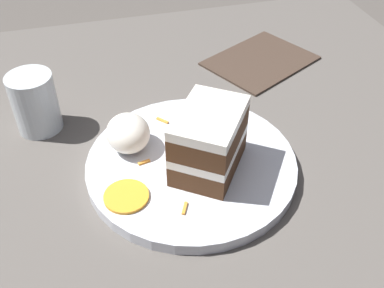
{
  "coord_description": "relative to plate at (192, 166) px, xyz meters",
  "views": [
    {
      "loc": [
        -0.43,
        0.07,
        0.47
      ],
      "look_at": [
        -0.0,
        -0.04,
        0.09
      ],
      "focal_mm": 42.0,
      "sensor_mm": 36.0,
      "label": 1
    }
  ],
  "objects": [
    {
      "name": "plate",
      "position": [
        0.0,
        0.0,
        0.0
      ],
      "size": [
        0.29,
        0.29,
        0.02
      ],
      "primitive_type": "cylinder",
      "color": "silver",
      "rests_on": "dining_table"
    },
    {
      "name": "carrot_shreds_scatter",
      "position": [
        0.04,
        0.01,
        0.01
      ],
      "size": [
        0.2,
        0.11,
        0.0
      ],
      "color": "orange",
      "rests_on": "plate"
    },
    {
      "name": "ground_plane",
      "position": [
        0.0,
        0.04,
        -0.05
      ],
      "size": [
        6.0,
        6.0,
        0.0
      ],
      "primitive_type": "plane",
      "color": "#4C4742",
      "rests_on": "ground"
    },
    {
      "name": "menu_card",
      "position": [
        0.25,
        -0.2,
        -0.01
      ],
      "size": [
        0.21,
        0.23,
        0.0
      ],
      "primitive_type": "cube",
      "rotation": [
        0.0,
        0.0,
        3.62
      ],
      "color": "#423328",
      "rests_on": "dining_table"
    },
    {
      "name": "drinking_glass",
      "position": [
        0.15,
        0.2,
        0.03
      ],
      "size": [
        0.07,
        0.07,
        0.09
      ],
      "color": "silver",
      "rests_on": "dining_table"
    },
    {
      "name": "dining_table",
      "position": [
        0.0,
        0.04,
        -0.03
      ],
      "size": [
        0.99,
        1.1,
        0.04
      ],
      "primitive_type": "cube",
      "color": "#56514C",
      "rests_on": "ground"
    },
    {
      "name": "cream_dollop",
      "position": [
        0.05,
        0.08,
        0.03
      ],
      "size": [
        0.07,
        0.06,
        0.05
      ],
      "primitive_type": "ellipsoid",
      "color": "white",
      "rests_on": "plate"
    },
    {
      "name": "orange_garnish",
      "position": [
        -0.04,
        0.1,
        0.01
      ],
      "size": [
        0.06,
        0.06,
        0.0
      ],
      "primitive_type": "cylinder",
      "color": "orange",
      "rests_on": "plate"
    },
    {
      "name": "cake_slice",
      "position": [
        -0.01,
        -0.02,
        0.05
      ],
      "size": [
        0.13,
        0.12,
        0.09
      ],
      "rotation": [
        0.0,
        0.0,
        0.96
      ],
      "color": "#4C2D19",
      "rests_on": "plate"
    }
  ]
}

